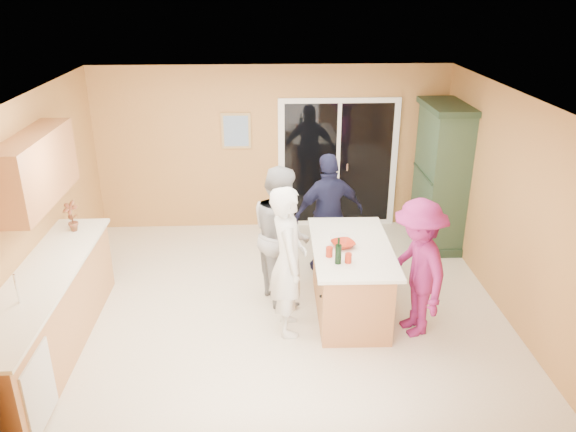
{
  "coord_description": "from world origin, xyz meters",
  "views": [
    {
      "loc": [
        -0.12,
        -6.07,
        3.73
      ],
      "look_at": [
        0.15,
        0.1,
        1.15
      ],
      "focal_mm": 35.0,
      "sensor_mm": 36.0,
      "label": 1
    }
  ],
  "objects_px": {
    "woman_white": "(288,261)",
    "woman_navy": "(329,215)",
    "kitchen_island": "(350,281)",
    "woman_magenta": "(417,268)",
    "green_hutch": "(441,178)",
    "woman_grey": "(281,234)"
  },
  "relations": [
    {
      "from": "woman_white",
      "to": "woman_navy",
      "type": "bearing_deg",
      "value": -28.4
    },
    {
      "from": "kitchen_island",
      "to": "woman_magenta",
      "type": "bearing_deg",
      "value": -32.01
    },
    {
      "from": "kitchen_island",
      "to": "woman_magenta",
      "type": "relative_size",
      "value": 1.06
    },
    {
      "from": "woman_navy",
      "to": "woman_magenta",
      "type": "relative_size",
      "value": 1.05
    },
    {
      "from": "woman_navy",
      "to": "woman_magenta",
      "type": "height_order",
      "value": "woman_navy"
    },
    {
      "from": "woman_magenta",
      "to": "green_hutch",
      "type": "bearing_deg",
      "value": 146.5
    },
    {
      "from": "kitchen_island",
      "to": "woman_white",
      "type": "distance_m",
      "value": 0.95
    },
    {
      "from": "kitchen_island",
      "to": "woman_white",
      "type": "xyz_separation_m",
      "value": [
        -0.76,
        -0.34,
        0.46
      ]
    },
    {
      "from": "kitchen_island",
      "to": "green_hutch",
      "type": "xyz_separation_m",
      "value": [
        1.61,
        1.92,
        0.63
      ]
    },
    {
      "from": "green_hutch",
      "to": "woman_navy",
      "type": "xyz_separation_m",
      "value": [
        -1.76,
        -0.85,
        -0.2
      ]
    },
    {
      "from": "kitchen_island",
      "to": "woman_navy",
      "type": "xyz_separation_m",
      "value": [
        -0.15,
        1.06,
        0.43
      ]
    },
    {
      "from": "woman_magenta",
      "to": "woman_grey",
      "type": "bearing_deg",
      "value": -131.77
    },
    {
      "from": "woman_navy",
      "to": "kitchen_island",
      "type": "bearing_deg",
      "value": 80.88
    },
    {
      "from": "woman_white",
      "to": "woman_navy",
      "type": "relative_size",
      "value": 1.04
    },
    {
      "from": "woman_navy",
      "to": "green_hutch",
      "type": "bearing_deg",
      "value": -171.17
    },
    {
      "from": "green_hutch",
      "to": "woman_navy",
      "type": "distance_m",
      "value": 1.96
    },
    {
      "from": "green_hutch",
      "to": "woman_grey",
      "type": "height_order",
      "value": "green_hutch"
    },
    {
      "from": "green_hutch",
      "to": "woman_white",
      "type": "distance_m",
      "value": 3.28
    },
    {
      "from": "woman_navy",
      "to": "woman_white",
      "type": "bearing_deg",
      "value": 49.31
    },
    {
      "from": "woman_navy",
      "to": "woman_magenta",
      "type": "bearing_deg",
      "value": 101.5
    },
    {
      "from": "kitchen_island",
      "to": "woman_magenta",
      "type": "distance_m",
      "value": 0.88
    },
    {
      "from": "green_hutch",
      "to": "woman_grey",
      "type": "distance_m",
      "value": 2.85
    }
  ]
}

